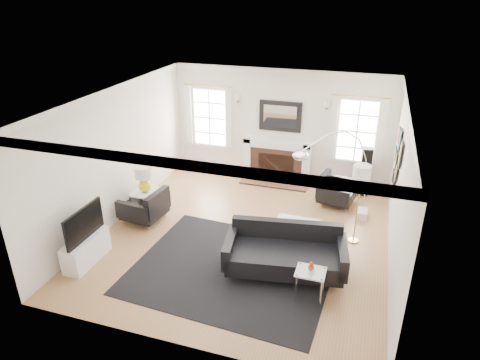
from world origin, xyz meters
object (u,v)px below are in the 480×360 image
(armchair_right, at_px, (335,191))
(fireplace, at_px, (277,161))
(coffee_table, at_px, (296,228))
(armchair_left, at_px, (146,207))
(arc_floor_lamp, at_px, (335,175))
(sofa, at_px, (285,253))
(gourd_lamp, at_px, (144,177))

(armchair_right, bearing_deg, fireplace, 151.24)
(fireplace, bearing_deg, coffee_table, -69.73)
(armchair_left, xyz_separation_m, coffee_table, (3.17, 0.07, 0.02))
(armchair_left, distance_m, arc_floor_lamp, 3.94)
(fireplace, xyz_separation_m, sofa, (1.01, -3.67, -0.18))
(sofa, distance_m, coffee_table, 0.88)
(sofa, bearing_deg, coffee_table, 88.80)
(fireplace, bearing_deg, gourd_lamp, -128.93)
(armchair_right, xyz_separation_m, gourd_lamp, (-3.75, -1.87, 0.63))
(gourd_lamp, bearing_deg, coffee_table, -1.06)
(fireplace, relative_size, armchair_left, 1.77)
(fireplace, relative_size, arc_floor_lamp, 0.80)
(armchair_left, bearing_deg, gourd_lamp, 115.41)
(coffee_table, xyz_separation_m, arc_floor_lamp, (0.55, 0.94, 0.80))
(gourd_lamp, distance_m, arc_floor_lamp, 3.89)
(armchair_left, relative_size, gourd_lamp, 1.68)
(fireplace, relative_size, coffee_table, 1.97)
(sofa, relative_size, coffee_table, 2.53)
(arc_floor_lamp, bearing_deg, fireplace, 130.60)
(gourd_lamp, relative_size, arc_floor_lamp, 0.27)
(armchair_left, bearing_deg, coffee_table, 1.22)
(coffee_table, bearing_deg, sofa, -91.20)
(gourd_lamp, bearing_deg, fireplace, 51.07)
(coffee_table, bearing_deg, gourd_lamp, 178.94)
(armchair_left, height_order, arc_floor_lamp, arc_floor_lamp)
(fireplace, height_order, armchair_left, fireplace)
(sofa, xyz_separation_m, armchair_right, (0.54, 2.82, -0.05))
(fireplace, relative_size, gourd_lamp, 2.97)
(arc_floor_lamp, bearing_deg, armchair_right, 91.79)
(armchair_left, relative_size, arc_floor_lamp, 0.45)
(sofa, bearing_deg, fireplace, 105.39)
(armchair_right, relative_size, gourd_lamp, 1.68)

